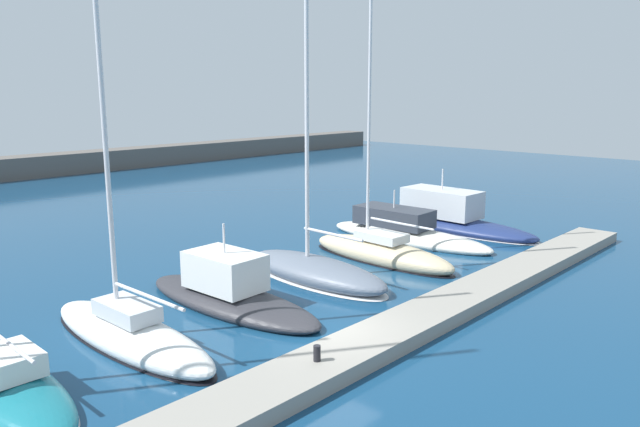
{
  "coord_description": "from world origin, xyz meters",
  "views": [
    {
      "loc": [
        -13.09,
        -11.81,
        7.63
      ],
      "look_at": [
        4.11,
        4.22,
        2.85
      ],
      "focal_mm": 34.15,
      "sensor_mm": 36.0,
      "label": 1
    }
  ],
  "objects_px": {
    "sailboat_sand_seventh": "(381,252)",
    "sailboat_slate_sixth": "(315,269)",
    "sailboat_white_fourth": "(129,332)",
    "motorboat_ivory_eighth": "(404,232)",
    "sailboat_teal_third": "(9,386)",
    "motorboat_charcoal_fifth": "(228,293)",
    "motorboat_navy_ninth": "(451,218)",
    "dock_bollard": "(317,353)"
  },
  "relations": [
    {
      "from": "dock_bollard",
      "to": "motorboat_ivory_eighth",
      "type": "bearing_deg",
      "value": 26.86
    },
    {
      "from": "sailboat_white_fourth",
      "to": "sailboat_slate_sixth",
      "type": "distance_m",
      "value": 8.55
    },
    {
      "from": "sailboat_sand_seventh",
      "to": "dock_bollard",
      "type": "relative_size",
      "value": 32.77
    },
    {
      "from": "sailboat_teal_third",
      "to": "sailboat_slate_sixth",
      "type": "xyz_separation_m",
      "value": [
        12.34,
        0.97,
        0.19
      ]
    },
    {
      "from": "sailboat_sand_seventh",
      "to": "motorboat_navy_ninth",
      "type": "xyz_separation_m",
      "value": [
        7.76,
        1.04,
        0.23
      ]
    },
    {
      "from": "sailboat_slate_sixth",
      "to": "sailboat_sand_seventh",
      "type": "relative_size",
      "value": 1.03
    },
    {
      "from": "sailboat_teal_third",
      "to": "motorboat_charcoal_fifth",
      "type": "height_order",
      "value": "sailboat_teal_third"
    },
    {
      "from": "motorboat_ivory_eighth",
      "to": "dock_bollard",
      "type": "height_order",
      "value": "motorboat_ivory_eighth"
    },
    {
      "from": "dock_bollard",
      "to": "sailboat_slate_sixth",
      "type": "bearing_deg",
      "value": 43.79
    },
    {
      "from": "sailboat_white_fourth",
      "to": "sailboat_sand_seventh",
      "type": "relative_size",
      "value": 0.98
    },
    {
      "from": "motorboat_charcoal_fifth",
      "to": "motorboat_ivory_eighth",
      "type": "relative_size",
      "value": 0.89
    },
    {
      "from": "sailboat_teal_third",
      "to": "motorboat_ivory_eighth",
      "type": "relative_size",
      "value": 1.11
    },
    {
      "from": "sailboat_teal_third",
      "to": "motorboat_charcoal_fifth",
      "type": "bearing_deg",
      "value": -80.89
    },
    {
      "from": "sailboat_white_fourth",
      "to": "motorboat_ivory_eighth",
      "type": "bearing_deg",
      "value": -86.09
    },
    {
      "from": "sailboat_slate_sixth",
      "to": "motorboat_charcoal_fifth",
      "type": "bearing_deg",
      "value": 88.94
    },
    {
      "from": "motorboat_navy_ninth",
      "to": "dock_bollard",
      "type": "height_order",
      "value": "motorboat_navy_ninth"
    },
    {
      "from": "motorboat_charcoal_fifth",
      "to": "sailboat_teal_third",
      "type": "bearing_deg",
      "value": 95.89
    },
    {
      "from": "sailboat_white_fourth",
      "to": "motorboat_navy_ninth",
      "type": "relative_size",
      "value": 1.45
    },
    {
      "from": "sailboat_sand_seventh",
      "to": "motorboat_ivory_eighth",
      "type": "relative_size",
      "value": 1.52
    },
    {
      "from": "sailboat_white_fourth",
      "to": "dock_bollard",
      "type": "bearing_deg",
      "value": -159.5
    },
    {
      "from": "sailboat_slate_sixth",
      "to": "motorboat_navy_ninth",
      "type": "distance_m",
      "value": 11.98
    },
    {
      "from": "sailboat_slate_sixth",
      "to": "dock_bollard",
      "type": "distance_m",
      "value": 8.66
    },
    {
      "from": "sailboat_teal_third",
      "to": "motorboat_charcoal_fifth",
      "type": "distance_m",
      "value": 8.09
    },
    {
      "from": "sailboat_teal_third",
      "to": "dock_bollard",
      "type": "height_order",
      "value": "sailboat_teal_third"
    },
    {
      "from": "sailboat_sand_seventh",
      "to": "sailboat_slate_sixth",
      "type": "bearing_deg",
      "value": 89.56
    },
    {
      "from": "motorboat_navy_ninth",
      "to": "motorboat_ivory_eighth",
      "type": "bearing_deg",
      "value": 85.07
    },
    {
      "from": "sailboat_sand_seventh",
      "to": "sailboat_teal_third",
      "type": "bearing_deg",
      "value": 94.82
    },
    {
      "from": "sailboat_teal_third",
      "to": "motorboat_navy_ninth",
      "type": "distance_m",
      "value": 24.36
    },
    {
      "from": "sailboat_white_fourth",
      "to": "sailboat_sand_seventh",
      "type": "height_order",
      "value": "sailboat_sand_seventh"
    },
    {
      "from": "sailboat_white_fourth",
      "to": "motorboat_charcoal_fifth",
      "type": "xyz_separation_m",
      "value": [
        4.2,
        0.45,
        0.11
      ]
    },
    {
      "from": "motorboat_ivory_eighth",
      "to": "motorboat_navy_ninth",
      "type": "height_order",
      "value": "motorboat_navy_ninth"
    },
    {
      "from": "sailboat_teal_third",
      "to": "motorboat_ivory_eighth",
      "type": "distance_m",
      "value": 20.57
    },
    {
      "from": "motorboat_navy_ninth",
      "to": "dock_bollard",
      "type": "xyz_separation_m",
      "value": [
        -18.2,
        -6.84,
        0.06
      ]
    },
    {
      "from": "motorboat_charcoal_fifth",
      "to": "sailboat_sand_seventh",
      "type": "relative_size",
      "value": 0.59
    },
    {
      "from": "sailboat_sand_seventh",
      "to": "motorboat_ivory_eighth",
      "type": "bearing_deg",
      "value": -67.34
    },
    {
      "from": "sailboat_teal_third",
      "to": "sailboat_sand_seventh",
      "type": "relative_size",
      "value": 0.73
    },
    {
      "from": "sailboat_slate_sixth",
      "to": "motorboat_navy_ninth",
      "type": "bearing_deg",
      "value": -84.43
    },
    {
      "from": "sailboat_sand_seventh",
      "to": "motorboat_charcoal_fifth",
      "type": "bearing_deg",
      "value": 89.55
    },
    {
      "from": "sailboat_white_fourth",
      "to": "sailboat_sand_seventh",
      "type": "xyz_separation_m",
      "value": [
        12.74,
        0.07,
        0.02
      ]
    },
    {
      "from": "motorboat_ivory_eighth",
      "to": "sailboat_slate_sixth",
      "type": "bearing_deg",
      "value": 96.82
    },
    {
      "from": "dock_bollard",
      "to": "sailboat_teal_third",
      "type": "bearing_deg",
      "value": 140.52
    },
    {
      "from": "motorboat_navy_ninth",
      "to": "sailboat_white_fourth",
      "type": "bearing_deg",
      "value": 94.52
    }
  ]
}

